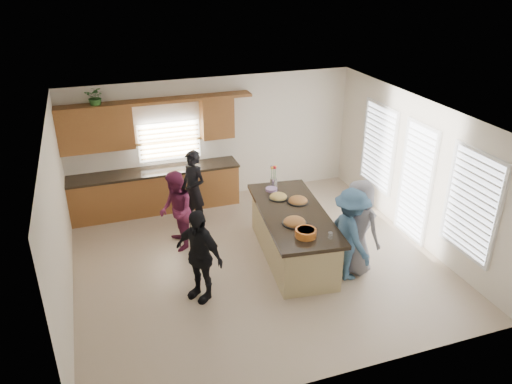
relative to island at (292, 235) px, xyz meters
name	(u,v)px	position (x,y,z in m)	size (l,w,h in m)	color
floor	(257,261)	(-0.68, 0.06, -0.45)	(6.50, 6.50, 0.00)	tan
room_shell	(257,167)	(-0.68, 0.06, 1.45)	(6.52, 6.02, 2.81)	silver
back_cabinetry	(152,172)	(-2.15, 2.79, 0.46)	(4.08, 0.66, 2.46)	#95602B
right_wall_glazing	(418,175)	(2.54, -0.07, 0.89)	(0.06, 4.00, 2.25)	white
island	(292,235)	(0.00, 0.00, 0.00)	(1.45, 2.81, 0.95)	tan
platter_front	(294,222)	(-0.16, -0.42, 0.53)	(0.43, 0.43, 0.18)	black
platter_mid	(298,201)	(0.23, 0.33, 0.52)	(0.40, 0.40, 0.16)	black
platter_back	(278,197)	(-0.06, 0.60, 0.52)	(0.37, 0.37, 0.15)	black
salad_bowl	(306,233)	(-0.15, -0.88, 0.57)	(0.35, 0.35, 0.13)	orange
clear_cup	(330,235)	(0.20, -1.07, 0.55)	(0.08, 0.08, 0.11)	white
plate_stack	(271,189)	(-0.06, 0.98, 0.52)	(0.23, 0.23, 0.05)	#A67BB3
flower_vase	(274,175)	(0.07, 1.22, 0.70)	(0.14, 0.14, 0.41)	silver
potted_plant	(96,97)	(-3.09, 2.88, 2.16)	(0.39, 0.33, 0.43)	#33712D
woman_left_back	(194,189)	(-1.45, 1.80, 0.37)	(0.60, 0.39, 1.64)	black
woman_left_mid	(176,211)	(-1.96, 1.03, 0.33)	(0.76, 0.59, 1.56)	maroon
woman_left_front	(199,255)	(-1.91, -0.64, 0.35)	(0.94, 0.39, 1.61)	black
woman_right_back	(350,234)	(0.68, -0.90, 0.39)	(1.09, 0.63, 1.68)	#375A79
woman_right_front	(358,227)	(0.90, -0.76, 0.42)	(0.85, 0.55, 1.74)	slate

